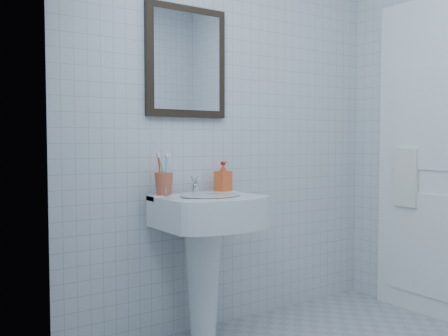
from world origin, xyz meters
TOP-DOWN VIEW (x-y plane):
  - wall_back at (0.00, 1.20)m, footprint 2.20×0.02m
  - wall_left at (-1.10, 0.00)m, footprint 0.02×2.40m
  - washbasin at (-0.33, 0.98)m, footprint 0.54×0.39m
  - faucet at (-0.33, 1.08)m, footprint 0.04×0.09m
  - toothbrush_cup at (-0.52, 1.09)m, footprint 0.12×0.12m
  - soap_dispenser at (-0.14, 1.10)m, footprint 0.09×0.09m
  - wall_mirror at (-0.33, 1.18)m, footprint 0.50×0.04m
  - bathroom_door at (1.08, 0.55)m, footprint 0.04×0.80m
  - towel_ring at (1.06, 0.72)m, footprint 0.01×0.18m
  - hand_towel at (1.04, 0.72)m, footprint 0.03×0.16m

SIDE VIEW (x-z plane):
  - washbasin at x=-0.33m, z-range 0.14..0.96m
  - faucet at x=-0.33m, z-range 0.81..0.91m
  - hand_towel at x=1.04m, z-range 0.68..1.06m
  - toothbrush_cup at x=-0.52m, z-range 0.82..0.94m
  - soap_dispenser at x=-0.14m, z-range 0.82..0.99m
  - bathroom_door at x=1.08m, z-range 0.00..2.00m
  - towel_ring at x=1.06m, z-range 0.96..1.14m
  - wall_back at x=0.00m, z-range 0.00..2.50m
  - wall_left at x=-1.10m, z-range 0.00..2.50m
  - wall_mirror at x=-0.33m, z-range 1.24..1.86m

